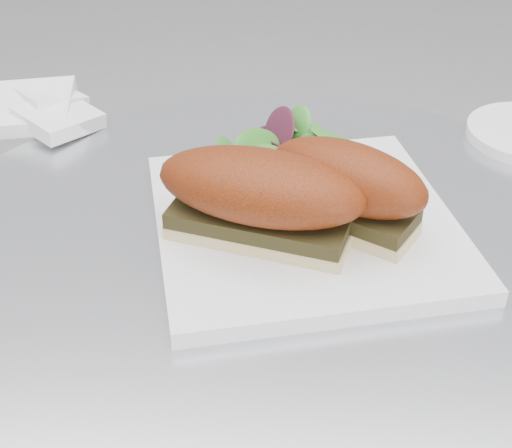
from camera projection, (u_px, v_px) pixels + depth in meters
The scene contains 6 objects.
table at pixel (272, 438), 0.77m from camera, with size 0.70×0.70×0.73m.
plate at pixel (304, 223), 0.66m from camera, with size 0.27×0.27×0.02m, color white.
sandwich_left at pixel (260, 195), 0.60m from camera, with size 0.20×0.13×0.08m.
sandwich_right at pixel (347, 186), 0.62m from camera, with size 0.16×0.13×0.08m.
salad at pixel (282, 149), 0.71m from camera, with size 0.12×0.12×0.05m, color green, non-canonical shape.
napkin at pixel (45, 118), 0.83m from camera, with size 0.13×0.13×0.02m, color white, non-canonical shape.
Camera 1 is at (0.01, -0.50, 1.11)m, focal length 50.00 mm.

